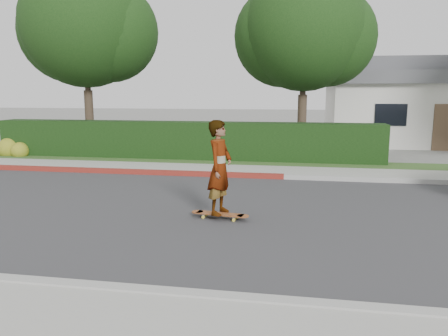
{
  "coord_description": "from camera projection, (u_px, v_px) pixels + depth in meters",
  "views": [
    {
      "loc": [
        1.45,
        -9.05,
        2.6
      ],
      "look_at": [
        -0.15,
        0.06,
        1.0
      ],
      "focal_mm": 35.0,
      "sensor_mm": 36.0,
      "label": 1
    }
  ],
  "objects": [
    {
      "name": "ground",
      "position": [
        230.0,
        214.0,
        9.48
      ],
      "size": [
        120.0,
        120.0,
        0.0
      ],
      "primitive_type": "plane",
      "color": "slate",
      "rests_on": "ground"
    },
    {
      "name": "road",
      "position": [
        230.0,
        214.0,
        9.48
      ],
      "size": [
        60.0,
        8.0,
        0.01
      ],
      "primitive_type": "cube",
      "color": "#2D2D30",
      "rests_on": "ground"
    },
    {
      "name": "curb_near",
      "position": [
        179.0,
        296.0,
        5.49
      ],
      "size": [
        60.0,
        0.2,
        0.15
      ],
      "primitive_type": "cube",
      "color": "#9E9E99",
      "rests_on": "ground"
    },
    {
      "name": "sidewalk_near",
      "position": [
        156.0,
        336.0,
        4.61
      ],
      "size": [
        60.0,
        1.6,
        0.12
      ],
      "primitive_type": "cube",
      "color": "gray",
      "rests_on": "ground"
    },
    {
      "name": "curb_far",
      "position": [
        251.0,
        176.0,
        13.44
      ],
      "size": [
        60.0,
        0.2,
        0.15
      ],
      "primitive_type": "cube",
      "color": "#9E9E99",
      "rests_on": "ground"
    },
    {
      "name": "curb_red_section",
      "position": [
        100.0,
        171.0,
        14.29
      ],
      "size": [
        12.0,
        0.21,
        0.15
      ],
      "primitive_type": "cube",
      "color": "maroon",
      "rests_on": "ground"
    },
    {
      "name": "sidewalk_far",
      "position": [
        254.0,
        171.0,
        14.32
      ],
      "size": [
        60.0,
        1.6,
        0.12
      ],
      "primitive_type": "cube",
      "color": "gray",
      "rests_on": "ground"
    },
    {
      "name": "planting_strip",
      "position": [
        259.0,
        164.0,
        15.88
      ],
      "size": [
        60.0,
        1.6,
        0.1
      ],
      "primitive_type": "cube",
      "color": "#2D4C1E",
      "rests_on": "ground"
    },
    {
      "name": "hedge",
      "position": [
        183.0,
        141.0,
        16.85
      ],
      "size": [
        15.0,
        1.0,
        1.5
      ],
      "primitive_type": "cube",
      "color": "black",
      "rests_on": "ground"
    },
    {
      "name": "flowering_shrub",
      "position": [
        13.0,
        149.0,
        17.66
      ],
      "size": [
        1.4,
        1.0,
        0.9
      ],
      "color": "#2D4C19",
      "rests_on": "ground"
    },
    {
      "name": "tree_left",
      "position": [
        87.0,
        28.0,
        18.29
      ],
      "size": [
        5.99,
        5.21,
        8.0
      ],
      "color": "#33261C",
      "rests_on": "ground"
    },
    {
      "name": "tree_center",
      "position": [
        304.0,
        34.0,
        17.31
      ],
      "size": [
        5.66,
        4.84,
        7.44
      ],
      "color": "#33261C",
      "rests_on": "ground"
    },
    {
      "name": "house",
      "position": [
        425.0,
        102.0,
        23.29
      ],
      "size": [
        10.6,
        8.6,
        4.3
      ],
      "color": "beige",
      "rests_on": "ground"
    },
    {
      "name": "skateboard",
      "position": [
        220.0,
        214.0,
        9.06
      ],
      "size": [
        1.27,
        0.43,
        0.12
      ],
      "rotation": [
        0.0,
        0.0,
        -0.15
      ],
      "color": "gold",
      "rests_on": "ground"
    },
    {
      "name": "skateboarder",
      "position": [
        220.0,
        168.0,
        8.89
      ],
      "size": [
        0.61,
        0.79,
        1.94
      ],
      "primitive_type": "imported",
      "rotation": [
        0.0,
        0.0,
        1.34
      ],
      "color": "white",
      "rests_on": "skateboard"
    }
  ]
}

